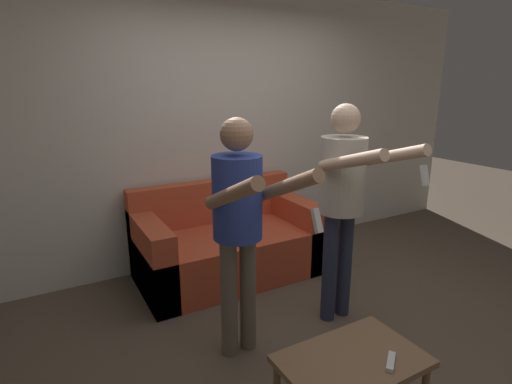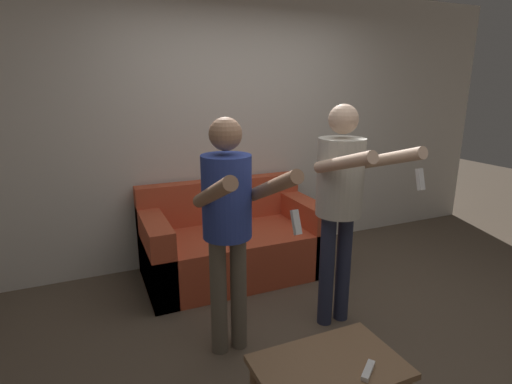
{
  "view_description": "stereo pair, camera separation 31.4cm",
  "coord_description": "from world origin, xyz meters",
  "px_view_note": "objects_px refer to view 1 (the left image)",
  "views": [
    {
      "loc": [
        -1.73,
        -1.9,
        1.77
      ],
      "look_at": [
        -0.24,
        0.74,
        0.95
      ],
      "focal_mm": 28.0,
      "sensor_mm": 36.0,
      "label": 1
    },
    {
      "loc": [
        -1.45,
        -2.04,
        1.77
      ],
      "look_at": [
        -0.24,
        0.74,
        0.95
      ],
      "focal_mm": 28.0,
      "sensor_mm": 36.0,
      "label": 2
    }
  ],
  "objects_px": {
    "person_standing_right": "(344,190)",
    "remote_on_table": "(391,362)",
    "couch": "(227,245)",
    "coffee_table": "(352,365)",
    "person_standing_left": "(239,215)"
  },
  "relations": [
    {
      "from": "person_standing_right",
      "to": "remote_on_table",
      "type": "height_order",
      "value": "person_standing_right"
    },
    {
      "from": "couch",
      "to": "person_standing_right",
      "type": "bearing_deg",
      "value": -68.77
    },
    {
      "from": "person_standing_right",
      "to": "remote_on_table",
      "type": "bearing_deg",
      "value": -115.62
    },
    {
      "from": "couch",
      "to": "remote_on_table",
      "type": "height_order",
      "value": "couch"
    },
    {
      "from": "person_standing_right",
      "to": "coffee_table",
      "type": "height_order",
      "value": "person_standing_right"
    },
    {
      "from": "coffee_table",
      "to": "remote_on_table",
      "type": "distance_m",
      "value": 0.2
    },
    {
      "from": "couch",
      "to": "coffee_table",
      "type": "height_order",
      "value": "couch"
    },
    {
      "from": "couch",
      "to": "person_standing_right",
      "type": "relative_size",
      "value": 1.01
    },
    {
      "from": "couch",
      "to": "coffee_table",
      "type": "distance_m",
      "value": 1.89
    },
    {
      "from": "couch",
      "to": "remote_on_table",
      "type": "relative_size",
      "value": 11.83
    },
    {
      "from": "person_standing_left",
      "to": "person_standing_right",
      "type": "relative_size",
      "value": 0.96
    },
    {
      "from": "person_standing_right",
      "to": "remote_on_table",
      "type": "distance_m",
      "value": 1.21
    },
    {
      "from": "couch",
      "to": "person_standing_left",
      "type": "distance_m",
      "value": 1.36
    },
    {
      "from": "couch",
      "to": "person_standing_left",
      "type": "height_order",
      "value": "person_standing_left"
    },
    {
      "from": "couch",
      "to": "remote_on_table",
      "type": "distance_m",
      "value": 2.01
    }
  ]
}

